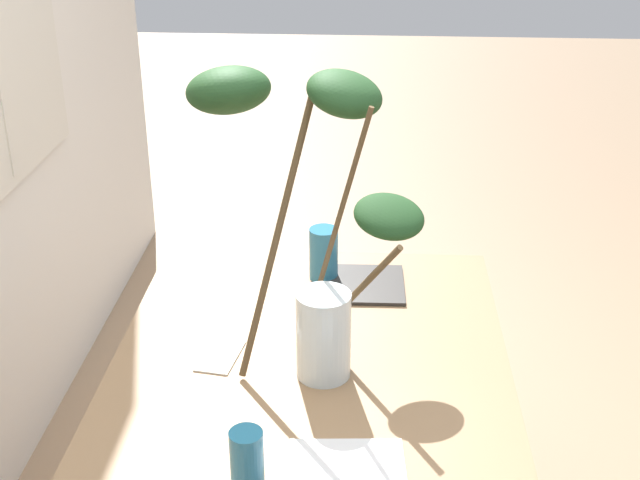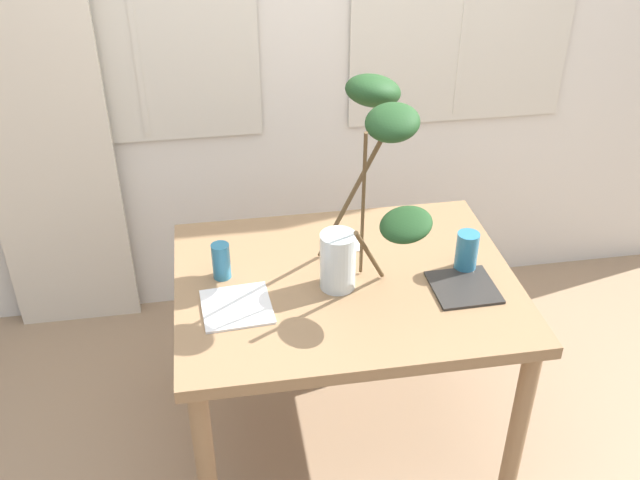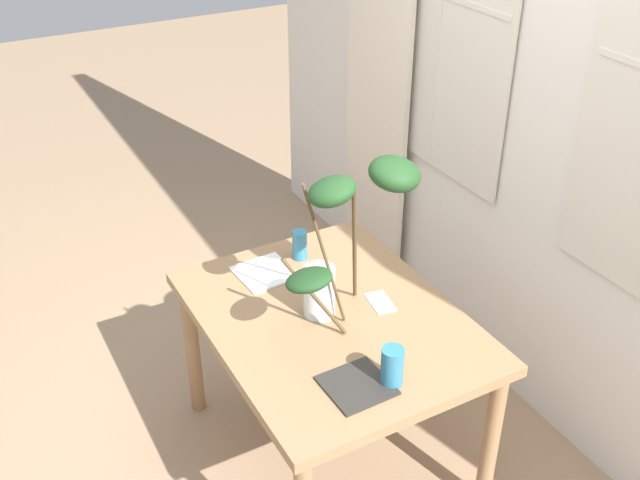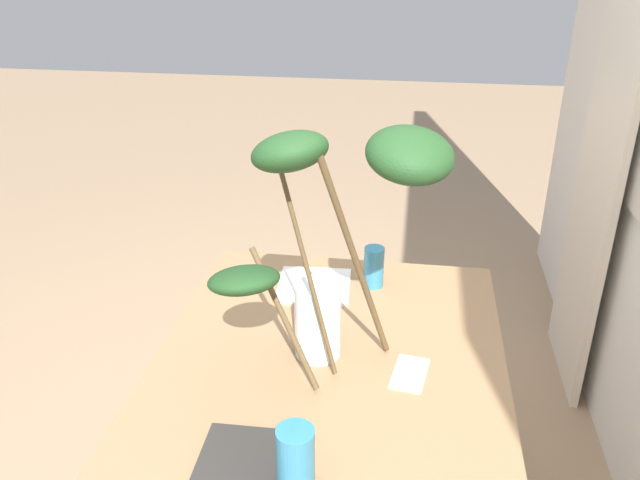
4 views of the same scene
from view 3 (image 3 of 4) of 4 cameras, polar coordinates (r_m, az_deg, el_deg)
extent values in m
plane|color=#9E7F60|center=(3.43, 0.76, -15.66)|extent=(14.00, 14.00, 0.00)
cube|color=silver|center=(3.15, 17.70, 11.01)|extent=(4.52, 0.12, 2.97)
cube|color=silver|center=(3.95, 4.44, 13.07)|extent=(0.55, 0.03, 2.54)
cube|color=#93704C|center=(2.94, 0.85, -6.11)|extent=(1.19, 0.93, 0.05)
cylinder|color=#93704C|center=(3.43, -9.64, -8.15)|extent=(0.06, 0.06, 0.69)
cylinder|color=#93704C|center=(3.70, 2.19, -4.38)|extent=(0.06, 0.06, 0.69)
cylinder|color=#93704C|center=(3.06, 12.81, -14.61)|extent=(0.06, 0.06, 0.69)
cylinder|color=silver|center=(2.88, -0.07, -3.92)|extent=(0.12, 0.12, 0.21)
cylinder|color=silver|center=(2.92, -0.07, -4.98)|extent=(0.11, 0.11, 0.07)
cylinder|color=brown|center=(2.75, -0.43, -4.31)|extent=(0.16, 0.20, 0.32)
ellipsoid|color=#1E421E|center=(2.57, -0.84, -3.04)|extent=(0.24, 0.24, 0.11)
cylinder|color=brown|center=(2.70, 0.38, -1.24)|extent=(0.05, 0.17, 0.61)
ellipsoid|color=#1E421E|center=(2.48, 0.90, 3.70)|extent=(0.21, 0.21, 0.14)
cylinder|color=brown|center=(2.75, 2.63, -0.51)|extent=(0.23, 0.17, 0.61)
ellipsoid|color=#1E421E|center=(2.60, 5.67, 5.02)|extent=(0.27, 0.27, 0.14)
cylinder|color=teal|center=(3.23, -1.54, -0.36)|extent=(0.06, 0.06, 0.13)
cylinder|color=teal|center=(2.60, 5.49, -9.52)|extent=(0.08, 0.08, 0.15)
cube|color=white|center=(3.17, -4.19, -2.48)|extent=(0.24, 0.24, 0.01)
cube|color=#2D2B28|center=(2.62, 2.81, -10.94)|extent=(0.22, 0.22, 0.01)
cube|color=silver|center=(3.00, 4.60, -4.72)|extent=(0.16, 0.11, 0.00)
camera|label=1|loc=(3.89, -13.91, 21.04)|focal=48.19mm
camera|label=2|loc=(2.61, -50.24, 14.91)|focal=40.96mm
camera|label=4|loc=(1.66, 32.23, 0.03)|focal=36.64mm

